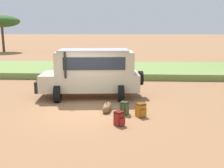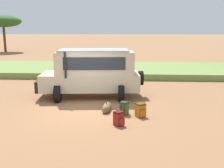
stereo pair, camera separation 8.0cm
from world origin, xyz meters
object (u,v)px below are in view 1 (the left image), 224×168
at_px(backpack_near_rear_wheel, 141,110).
at_px(safari_vehicle, 92,72).
at_px(backpack_cluster_center, 124,108).
at_px(acacia_tree_far_left, 1,21).
at_px(backpack_beside_front_wheel, 119,119).
at_px(duffel_bag_low_black_case, 107,108).

bearing_deg(backpack_near_rear_wheel, safari_vehicle, 127.79).
height_order(backpack_cluster_center, acacia_tree_far_left, acacia_tree_far_left).
distance_m(safari_vehicle, backpack_beside_front_wheel, 4.41).
relative_size(backpack_cluster_center, backpack_near_rear_wheel, 0.99).
distance_m(backpack_cluster_center, backpack_near_rear_wheel, 0.69).
bearing_deg(backpack_cluster_center, safari_vehicle, 120.95).
relative_size(backpack_beside_front_wheel, backpack_near_rear_wheel, 0.95).
xyz_separation_m(backpack_beside_front_wheel, duffel_bag_low_black_case, (-0.57, 1.62, -0.09)).
bearing_deg(safari_vehicle, acacia_tree_far_left, 123.07).
bearing_deg(backpack_beside_front_wheel, safari_vehicle, 110.40).
bearing_deg(acacia_tree_far_left, backpack_cluster_center, -57.13).
bearing_deg(acacia_tree_far_left, backpack_beside_front_wheel, -58.47).
xyz_separation_m(duffel_bag_low_black_case, acacia_tree_far_left, (-17.79, 28.31, 4.37)).
relative_size(safari_vehicle, backpack_cluster_center, 9.96).
relative_size(backpack_beside_front_wheel, duffel_bag_low_black_case, 0.59).
distance_m(backpack_beside_front_wheel, duffel_bag_low_black_case, 1.72).
relative_size(backpack_near_rear_wheel, duffel_bag_low_black_case, 0.63).
bearing_deg(backpack_beside_front_wheel, backpack_cluster_center, 81.57).
bearing_deg(backpack_near_rear_wheel, duffel_bag_low_black_case, 156.66).
height_order(backpack_beside_front_wheel, backpack_near_rear_wheel, backpack_near_rear_wheel).
relative_size(backpack_cluster_center, duffel_bag_low_black_case, 0.62).
bearing_deg(safari_vehicle, backpack_cluster_center, -59.05).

